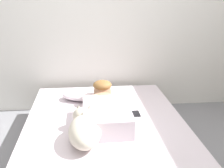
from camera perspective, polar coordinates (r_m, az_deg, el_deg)
The scene contains 7 objects.
back_wall at distance 3.56m, azimuth -1.51°, elevation 14.47°, with size 4.72×0.12×2.50m.
bed at distance 2.78m, azimuth -1.45°, elevation -10.24°, with size 1.55×1.93×0.34m.
pillow at distance 3.16m, azimuth -5.46°, elevation -2.14°, with size 0.52×0.32×0.11m, color silver.
person_lying at distance 2.65m, azimuth -1.44°, elevation -5.07°, with size 0.43×0.92×0.27m.
dog at distance 2.29m, azimuth -5.77°, elevation -9.29°, with size 0.26×0.57×0.21m.
coffee_cup at distance 3.02m, azimuth 1.00°, elevation -3.43°, with size 0.12×0.09×0.07m.
cell_phone at distance 2.80m, azimuth 5.06°, elevation -6.13°, with size 0.07×0.14×0.01m, color black.
Camera 1 is at (-0.28, -2.00, 1.51)m, focal length 44.17 mm.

